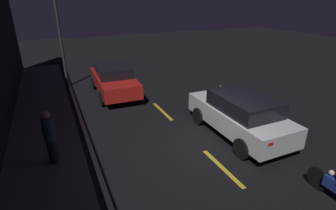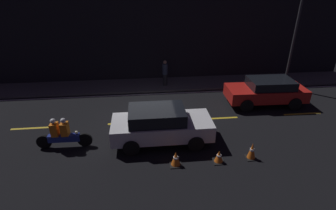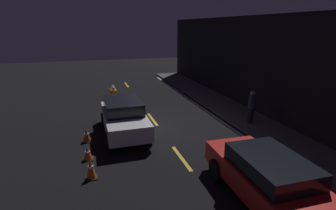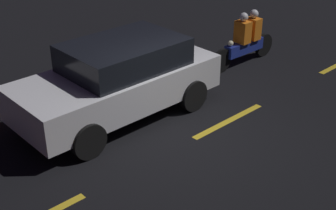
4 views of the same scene
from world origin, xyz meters
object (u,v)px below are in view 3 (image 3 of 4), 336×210
(taxi_red, at_px, (266,176))
(pedestrian, at_px, (251,107))
(traffic_cone_near, at_px, (87,135))
(traffic_cone_mid, at_px, (88,153))
(motorcycle, at_px, (114,98))
(traffic_cone_far, at_px, (91,169))
(sedan_white, at_px, (124,116))

(taxi_red, xyz_separation_m, pedestrian, (-5.32, 3.15, 0.15))
(traffic_cone_near, distance_m, traffic_cone_mid, 1.67)
(motorcycle, distance_m, traffic_cone_far, 7.68)
(sedan_white, height_order, taxi_red, sedan_white)
(traffic_cone_far, bearing_deg, pedestrian, 108.78)
(traffic_cone_mid, bearing_deg, traffic_cone_far, 3.66)
(sedan_white, distance_m, traffic_cone_near, 1.82)
(sedan_white, bearing_deg, traffic_cone_far, -24.91)
(traffic_cone_mid, xyz_separation_m, pedestrian, (-1.31, 7.88, 0.69))
(traffic_cone_near, bearing_deg, sedan_white, 104.36)
(motorcycle, bearing_deg, pedestrian, 52.87)
(sedan_white, bearing_deg, pedestrian, 82.61)
(taxi_red, distance_m, pedestrian, 6.18)
(traffic_cone_near, height_order, pedestrian, pedestrian)
(sedan_white, relative_size, traffic_cone_mid, 8.26)
(sedan_white, xyz_separation_m, motorcycle, (-4.08, -0.04, -0.19))
(sedan_white, height_order, pedestrian, pedestrian)
(pedestrian, bearing_deg, traffic_cone_mid, -80.54)
(taxi_red, xyz_separation_m, motorcycle, (-10.19, -3.09, -0.15))
(traffic_cone_far, bearing_deg, traffic_cone_near, -178.15)
(pedestrian, bearing_deg, motorcycle, -127.97)
(sedan_white, xyz_separation_m, traffic_cone_mid, (2.10, -1.67, -0.58))
(traffic_cone_near, bearing_deg, motorcycle, 159.90)
(sedan_white, bearing_deg, motorcycle, -179.62)
(motorcycle, bearing_deg, traffic_cone_far, -10.84)
(traffic_cone_near, bearing_deg, pedestrian, 87.39)
(motorcycle, relative_size, traffic_cone_far, 3.23)
(traffic_cone_near, xyz_separation_m, traffic_cone_mid, (1.67, 0.01, -0.04))
(sedan_white, distance_m, motorcycle, 4.08)
(traffic_cone_far, bearing_deg, traffic_cone_mid, -176.34)
(taxi_red, xyz_separation_m, traffic_cone_mid, (-4.01, -4.73, -0.55))
(sedan_white, relative_size, motorcycle, 1.86)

